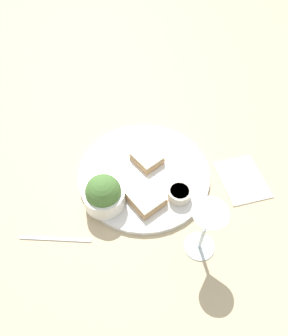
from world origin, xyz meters
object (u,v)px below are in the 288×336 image
wine_glass (207,223)px  cheese_toast_far (147,158)px  sauce_ramekin (179,193)px  cheese_toast_near (146,198)px  napkin (242,179)px  fork (55,239)px  salad_bowl (104,194)px

wine_glass → cheese_toast_far: bearing=4.8°
sauce_ramekin → wine_glass: wine_glass is taller
cheese_toast_near → cheese_toast_far: size_ratio=1.12×
wine_glass → napkin: bearing=-57.1°
cheese_toast_far → napkin: cheese_toast_far is taller
wine_glass → sauce_ramekin: bearing=-3.9°
napkin → fork: size_ratio=1.00×
sauce_ramekin → fork: size_ratio=0.36×
wine_glass → napkin: size_ratio=1.04×
cheese_toast_far → napkin: bearing=-123.5°
napkin → wine_glass: bearing=122.9°
cheese_toast_near → napkin: cheese_toast_near is taller
salad_bowl → fork: salad_bowl is taller
salad_bowl → cheese_toast_near: (-0.03, -0.10, -0.03)m
cheese_toast_far → napkin: 0.26m
cheese_toast_near → fork: cheese_toast_near is taller
cheese_toast_far → fork: (-0.13, 0.29, -0.02)m
sauce_ramekin → cheese_toast_near: bearing=76.2°
cheese_toast_far → wine_glass: (-0.27, -0.02, 0.09)m
sauce_ramekin → napkin: size_ratio=0.37×
cheese_toast_far → fork: 0.31m
salad_bowl → cheese_toast_far: bearing=-60.6°
fork → cheese_toast_far: bearing=-66.0°
napkin → salad_bowl: bearing=80.4°
sauce_ramekin → fork: 0.32m
sauce_ramekin → salad_bowl: bearing=73.0°
sauce_ramekin → napkin: (-0.01, -0.19, -0.03)m
cheese_toast_near → salad_bowl: bearing=70.3°
cheese_toast_far → napkin: (-0.14, -0.22, -0.02)m
napkin → fork: (0.02, 0.51, 0.00)m
salad_bowl → wine_glass: 0.26m
napkin → fork: 0.51m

